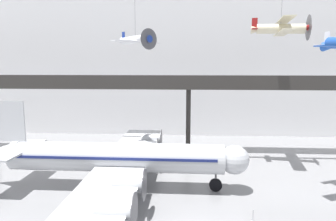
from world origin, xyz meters
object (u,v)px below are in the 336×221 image
object	(u,v)px
suspended_plane_cream_biplane	(281,28)
stanchion_barrier	(253,218)
airliner_silver_main	(115,158)
suspended_plane_white_twin	(135,40)

from	to	relation	value
suspended_plane_cream_biplane	stanchion_barrier	size ratio (longest dim) A/B	7.82
airliner_silver_main	suspended_plane_cream_biplane	distance (m)	24.50
suspended_plane_white_twin	stanchion_barrier	bearing A→B (deg)	-3.80
airliner_silver_main	suspended_plane_white_twin	xyz separation A→B (m)	(1.24, 6.17, 12.38)
airliner_silver_main	stanchion_barrier	size ratio (longest dim) A/B	28.85
airliner_silver_main	suspended_plane_white_twin	bearing A→B (deg)	79.02
airliner_silver_main	stanchion_barrier	xyz separation A→B (m)	(12.80, -6.04, -2.98)
suspended_plane_white_twin	stanchion_barrier	distance (m)	22.77
airliner_silver_main	stanchion_barrier	distance (m)	14.46
suspended_plane_white_twin	stanchion_barrier	xyz separation A→B (m)	(11.56, -12.21, -15.36)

